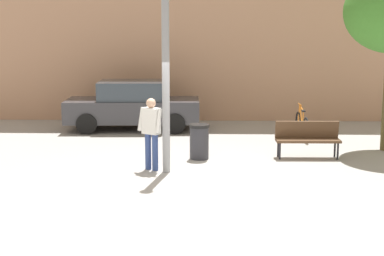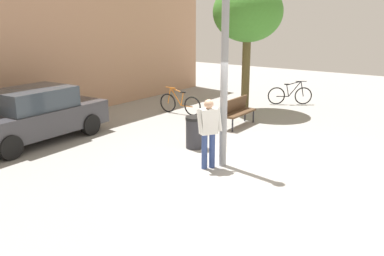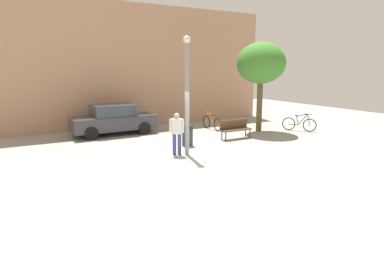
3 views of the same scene
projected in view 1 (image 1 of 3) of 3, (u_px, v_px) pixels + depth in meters
ground_plane at (194, 178)px, 12.74m from camera, size 36.00×36.00×0.00m
building_facade at (200, 19)px, 20.75m from camera, size 16.94×2.00×7.03m
lamppost at (166, 63)px, 12.86m from camera, size 0.28×0.28×4.55m
person_by_lamppost at (151, 129)px, 13.31m from camera, size 0.62×0.50×1.67m
park_bench at (307, 136)px, 14.65m from camera, size 1.61×0.50×0.92m
bicycle_orange at (302, 125)px, 17.20m from camera, size 0.13×1.81×0.97m
parked_car_charcoal at (133, 105)px, 18.53m from camera, size 4.26×1.95×1.55m
trash_bin at (199, 141)px, 14.53m from camera, size 0.50×0.50×0.87m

